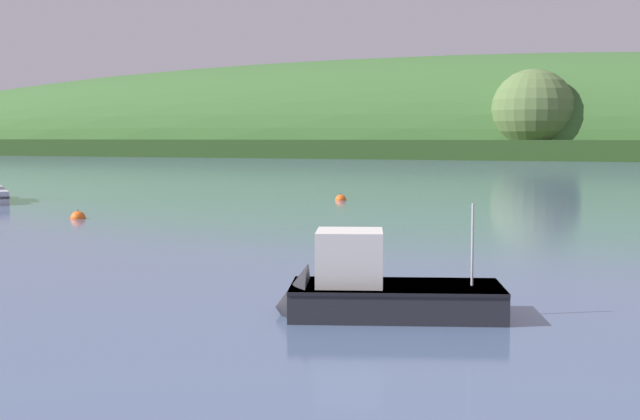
# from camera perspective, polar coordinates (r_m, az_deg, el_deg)

# --- Properties ---
(far_shoreline_hill) EXTENTS (460.41, 79.34, 43.49)m
(far_shoreline_hill) POSITION_cam_1_polar(r_m,az_deg,el_deg) (195.68, 7.46, 3.56)
(far_shoreline_hill) COLOR #27431B
(far_shoreline_hill) RESTS_ON ground
(fishing_boat_moored) EXTENTS (5.67, 3.93, 3.45)m
(fishing_boat_moored) POSITION_cam_1_polar(r_m,az_deg,el_deg) (20.53, 3.34, -5.73)
(fishing_boat_moored) COLOR #232328
(fishing_boat_moored) RESTS_ON ground
(mooring_buoy_midchannel) EXTENTS (0.75, 0.75, 0.83)m
(mooring_buoy_midchannel) POSITION_cam_1_polar(r_m,az_deg,el_deg) (57.76, 1.35, 0.64)
(mooring_buoy_midchannel) COLOR #EA5B19
(mooring_buoy_midchannel) RESTS_ON ground
(mooring_buoy_far_upstream) EXTENTS (0.78, 0.78, 0.86)m
(mooring_buoy_far_upstream) POSITION_cam_1_polar(r_m,az_deg,el_deg) (46.33, -15.35, -0.54)
(mooring_buoy_far_upstream) COLOR #EA5B19
(mooring_buoy_far_upstream) RESTS_ON ground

